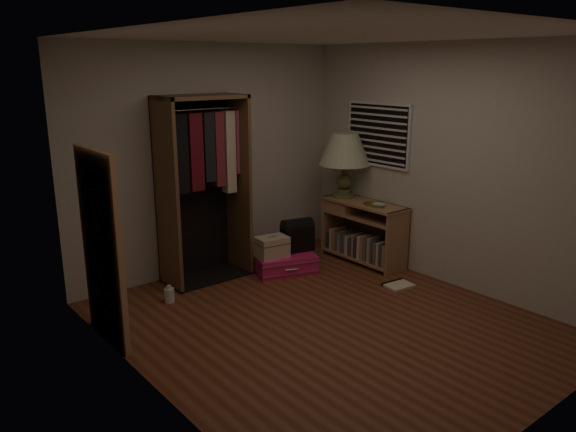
% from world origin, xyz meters
% --- Properties ---
extents(ground, '(4.00, 4.00, 0.00)m').
position_xyz_m(ground, '(0.00, 0.00, 0.00)').
color(ground, '#5B2D1A').
rests_on(ground, ground).
extents(room_walls, '(3.52, 4.02, 2.60)m').
position_xyz_m(room_walls, '(0.08, 0.04, 1.50)').
color(room_walls, '#BDB6A8').
rests_on(room_walls, ground).
extents(console_bookshelf, '(0.42, 1.12, 0.75)m').
position_xyz_m(console_bookshelf, '(1.53, 1.04, 0.39)').
color(console_bookshelf, '#9C6D4B').
rests_on(console_bookshelf, ground).
extents(open_wardrobe, '(1.00, 0.50, 2.05)m').
position_xyz_m(open_wardrobe, '(-0.23, 1.77, 1.22)').
color(open_wardrobe, brown).
rests_on(open_wardrobe, ground).
extents(floor_mirror, '(0.06, 0.80, 1.70)m').
position_xyz_m(floor_mirror, '(-1.70, 1.00, 0.85)').
color(floor_mirror, tan).
rests_on(floor_mirror, ground).
extents(pink_suitcase, '(0.83, 0.71, 0.21)m').
position_xyz_m(pink_suitcase, '(0.55, 1.34, 0.11)').
color(pink_suitcase, '#D61A65').
rests_on(pink_suitcase, ground).
extents(train_case, '(0.39, 0.29, 0.26)m').
position_xyz_m(train_case, '(0.38, 1.34, 0.34)').
color(train_case, '#B5A88A').
rests_on(train_case, pink_suitcase).
extents(black_bag, '(0.40, 0.31, 0.39)m').
position_xyz_m(black_bag, '(0.77, 1.35, 0.41)').
color(black_bag, black).
rests_on(black_bag, pink_suitcase).
extents(table_lamp, '(0.68, 0.68, 0.80)m').
position_xyz_m(table_lamp, '(1.54, 1.36, 1.33)').
color(table_lamp, '#4B572A').
rests_on(table_lamp, console_bookshelf).
extents(brass_tray, '(0.27, 0.27, 0.01)m').
position_xyz_m(brass_tray, '(1.54, 0.86, 0.76)').
color(brass_tray, '#A78C40').
rests_on(brass_tray, console_bookshelf).
extents(ceramic_bowl, '(0.20, 0.20, 0.04)m').
position_xyz_m(ceramic_bowl, '(1.49, 0.73, 0.77)').
color(ceramic_bowl, '#98B496').
rests_on(ceramic_bowl, console_bookshelf).
extents(white_jug, '(0.13, 0.13, 0.18)m').
position_xyz_m(white_jug, '(-0.91, 1.39, 0.08)').
color(white_jug, silver).
rests_on(white_jug, ground).
extents(floor_book, '(0.33, 0.27, 0.03)m').
position_xyz_m(floor_book, '(1.24, 0.19, 0.01)').
color(floor_book, beige).
rests_on(floor_book, ground).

